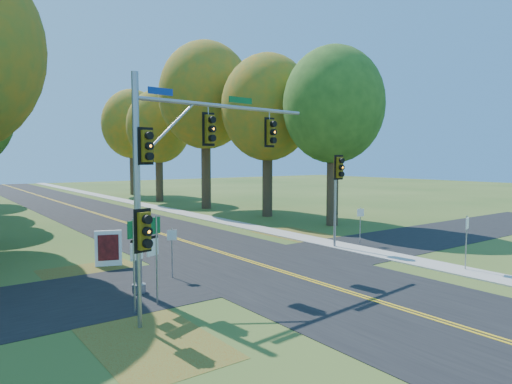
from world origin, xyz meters
TOP-DOWN VIEW (x-y plane):
  - ground at (0.00, 0.00)m, footprint 160.00×160.00m
  - road_main at (0.00, 0.00)m, footprint 8.00×160.00m
  - road_cross at (0.00, 2.00)m, footprint 60.00×6.00m
  - centerline_left at (-0.10, 0.00)m, footprint 0.10×160.00m
  - centerline_right at (0.10, 0.00)m, footprint 0.10×160.00m
  - sidewalk_east at (6.20, 0.00)m, footprint 1.60×160.00m
  - leaf_patch_w_near at (-6.50, 4.00)m, footprint 4.00×6.00m
  - leaf_patch_e at (6.80, 6.00)m, footprint 3.50×8.00m
  - leaf_patch_w_far at (-7.50, -3.00)m, footprint 3.00×5.00m
  - tree_e_a at (11.57, 8.77)m, footprint 7.20×7.20m
  - tree_e_b at (10.97, 15.58)m, footprint 7.60×7.60m
  - tree_e_c at (9.88, 23.69)m, footprint 8.80×8.80m
  - tree_e_d at (9.26, 32.87)m, footprint 7.00×7.00m
  - tree_e_e at (10.47, 43.58)m, footprint 7.80×7.80m
  - traffic_mast at (-3.98, 1.37)m, footprint 8.60×1.43m
  - east_signal_pole at (5.66, 2.68)m, footprint 0.58×0.67m
  - ped_signal_pole at (-7.33, -2.18)m, footprint 0.54×0.63m
  - route_sign_cluster at (-6.58, -0.57)m, footprint 1.31×0.56m
  - info_kiosk at (-5.58, 5.97)m, footprint 1.14×0.56m
  - reg_sign_e_north at (7.50, 2.68)m, footprint 0.37×0.19m
  - reg_sign_e_south at (6.52, -4.01)m, footprint 0.44×0.17m
  - reg_sign_w at (-4.20, 2.39)m, footprint 0.37×0.16m

SIDE VIEW (x-z plane):
  - ground at x=0.00m, z-range 0.00..0.00m
  - leaf_patch_w_near at x=-6.50m, z-range 0.00..0.01m
  - leaf_patch_e at x=6.80m, z-range 0.00..0.01m
  - leaf_patch_w_far at x=-7.50m, z-range 0.00..0.01m
  - road_cross at x=0.00m, z-range 0.00..0.02m
  - road_main at x=0.00m, z-range 0.00..0.02m
  - centerline_left at x=-0.10m, z-range 0.02..0.03m
  - centerline_right at x=0.10m, z-range 0.02..0.03m
  - sidewalk_east at x=6.20m, z-range 0.00..0.06m
  - info_kiosk at x=-5.58m, z-range 0.00..1.60m
  - reg_sign_w at x=-4.20m, z-range 0.37..2.41m
  - reg_sign_e_north at x=7.50m, z-range 0.38..2.46m
  - reg_sign_e_south at x=6.52m, z-range 0.44..2.81m
  - route_sign_cluster at x=-6.58m, z-range 0.61..3.60m
  - ped_signal_pole at x=-7.33m, z-range 0.84..4.28m
  - east_signal_pole at x=5.66m, z-range 1.29..6.29m
  - traffic_mast at x=-3.98m, z-range 1.12..8.95m
  - tree_e_d at x=9.26m, z-range 2.08..14.40m
  - tree_e_a at x=11.57m, z-range 2.16..14.90m
  - tree_e_b at x=10.97m, z-range 2.23..15.56m
  - tree_e_e at x=10.47m, z-range 2.32..16.06m
  - tree_e_c at x=9.88m, z-range 2.77..18.56m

